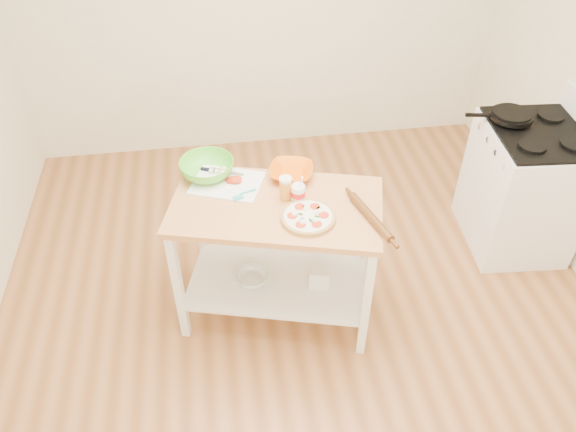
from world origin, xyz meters
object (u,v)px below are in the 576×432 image
(skillet, at_px, (510,116))
(cutting_board, at_px, (227,182))
(gas_stove, at_px, (523,188))
(pizza, at_px, (308,217))
(orange_bowl, at_px, (291,172))
(green_bowl, at_px, (207,168))
(knife, at_px, (216,171))
(beer_pint, at_px, (285,188))
(prep_island, at_px, (277,236))
(shelf_glass_bowl, at_px, (252,278))
(yogurt_tub, at_px, (298,193))
(shelf_bin, at_px, (320,275))
(rolling_pin, at_px, (371,217))
(spatula, at_px, (243,194))

(skillet, distance_m, cutting_board, 1.97)
(gas_stove, bearing_deg, pizza, -155.75)
(orange_bowl, height_order, green_bowl, green_bowl)
(knife, height_order, beer_pint, beer_pint)
(prep_island, xyz_separation_m, shelf_glass_bowl, (-0.16, 0.02, -0.36))
(beer_pint, bearing_deg, knife, 141.47)
(orange_bowl, height_order, yogurt_tub, yogurt_tub)
(shelf_bin, bearing_deg, skillet, 24.95)
(cutting_board, height_order, yogurt_tub, yogurt_tub)
(gas_stove, bearing_deg, prep_island, -161.88)
(gas_stove, distance_m, cutting_board, 2.14)
(yogurt_tub, xyz_separation_m, rolling_pin, (0.36, -0.23, -0.03))
(pizza, height_order, shelf_bin, pizza)
(knife, relative_size, yogurt_tub, 1.48)
(orange_bowl, bearing_deg, shelf_bin, -64.60)
(knife, relative_size, green_bowl, 0.80)
(yogurt_tub, bearing_deg, gas_stove, 13.81)
(spatula, distance_m, knife, 0.29)
(skillet, xyz_separation_m, pizza, (-1.52, -0.76, -0.06))
(prep_island, xyz_separation_m, skillet, (1.67, 0.60, 0.32))
(cutting_board, height_order, shelf_glass_bowl, cutting_board)
(spatula, relative_size, shelf_bin, 1.14)
(gas_stove, xyz_separation_m, cutting_board, (-2.09, -0.20, 0.43))
(spatula, bearing_deg, rolling_pin, -40.85)
(gas_stove, distance_m, shelf_glass_bowl, 2.03)
(pizza, distance_m, beer_pint, 0.23)
(spatula, relative_size, knife, 0.55)
(spatula, bearing_deg, gas_stove, -6.34)
(knife, bearing_deg, rolling_pin, -10.47)
(skillet, xyz_separation_m, rolling_pin, (-1.18, -0.82, -0.05))
(prep_island, relative_size, cutting_board, 2.76)
(cutting_board, height_order, spatula, cutting_board)
(green_bowl, distance_m, rolling_pin, 1.02)
(cutting_board, bearing_deg, orange_bowl, 22.69)
(orange_bowl, xyz_separation_m, beer_pint, (-0.06, -0.20, 0.04))
(yogurt_tub, bearing_deg, shelf_glass_bowl, 179.75)
(shelf_glass_bowl, bearing_deg, green_bowl, 124.40)
(rolling_pin, bearing_deg, shelf_bin, 144.08)
(green_bowl, height_order, shelf_glass_bowl, green_bowl)
(gas_stove, xyz_separation_m, pizza, (-1.67, -0.59, 0.44))
(skillet, bearing_deg, cutting_board, -158.90)
(knife, xyz_separation_m, orange_bowl, (0.44, -0.10, 0.01))
(knife, height_order, shelf_glass_bowl, knife)
(prep_island, relative_size, gas_stove, 1.20)
(cutting_board, xyz_separation_m, knife, (-0.06, 0.11, 0.01))
(spatula, bearing_deg, skillet, -0.62)
(knife, bearing_deg, shelf_glass_bowl, -39.41)
(orange_bowl, bearing_deg, gas_stove, 6.43)
(orange_bowl, bearing_deg, green_bowl, 169.93)
(beer_pint, bearing_deg, prep_island, -145.09)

